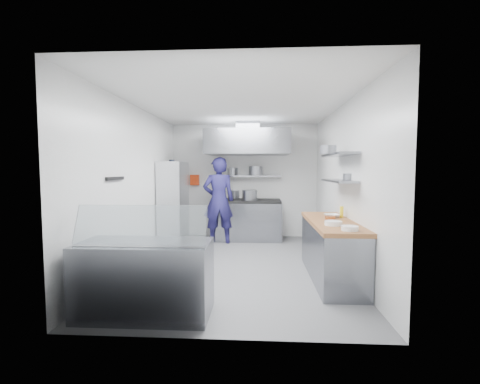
# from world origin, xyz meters

# --- Properties ---
(floor) EXTENTS (5.00, 5.00, 0.00)m
(floor) POSITION_xyz_m (0.00, 0.00, 0.00)
(floor) COLOR #5C5C5E
(floor) RESTS_ON ground
(ceiling) EXTENTS (5.00, 5.00, 0.00)m
(ceiling) POSITION_xyz_m (0.00, 0.00, 2.80)
(ceiling) COLOR silver
(ceiling) RESTS_ON wall_back
(wall_back) EXTENTS (3.60, 2.80, 0.02)m
(wall_back) POSITION_xyz_m (0.00, 2.50, 1.40)
(wall_back) COLOR white
(wall_back) RESTS_ON floor
(wall_front) EXTENTS (3.60, 2.80, 0.02)m
(wall_front) POSITION_xyz_m (0.00, -2.50, 1.40)
(wall_front) COLOR white
(wall_front) RESTS_ON floor
(wall_left) EXTENTS (2.80, 5.00, 0.02)m
(wall_left) POSITION_xyz_m (-1.80, 0.00, 1.40)
(wall_left) COLOR white
(wall_left) RESTS_ON floor
(wall_right) EXTENTS (2.80, 5.00, 0.02)m
(wall_right) POSITION_xyz_m (1.80, 0.00, 1.40)
(wall_right) COLOR white
(wall_right) RESTS_ON floor
(gas_range) EXTENTS (1.60, 0.80, 0.90)m
(gas_range) POSITION_xyz_m (0.10, 2.10, 0.45)
(gas_range) COLOR gray
(gas_range) RESTS_ON floor
(cooktop) EXTENTS (1.57, 0.78, 0.06)m
(cooktop) POSITION_xyz_m (0.10, 2.10, 0.93)
(cooktop) COLOR black
(cooktop) RESTS_ON gas_range
(stock_pot_left) EXTENTS (0.26, 0.26, 0.20)m
(stock_pot_left) POSITION_xyz_m (-0.26, 2.50, 1.06)
(stock_pot_left) COLOR slate
(stock_pot_left) RESTS_ON cooktop
(stock_pot_mid) EXTENTS (0.35, 0.35, 0.24)m
(stock_pot_mid) POSITION_xyz_m (0.15, 1.99, 1.08)
(stock_pot_mid) COLOR slate
(stock_pot_mid) RESTS_ON cooktop
(over_range_shelf) EXTENTS (1.60, 0.30, 0.04)m
(over_range_shelf) POSITION_xyz_m (0.10, 2.34, 1.52)
(over_range_shelf) COLOR gray
(over_range_shelf) RESTS_ON wall_back
(shelf_pot_a) EXTENTS (0.27, 0.27, 0.18)m
(shelf_pot_a) POSITION_xyz_m (-0.30, 2.51, 1.63)
(shelf_pot_a) COLOR slate
(shelf_pot_a) RESTS_ON over_range_shelf
(shelf_pot_b) EXTENTS (0.33, 0.33, 0.22)m
(shelf_pot_b) POSITION_xyz_m (0.28, 2.25, 1.65)
(shelf_pot_b) COLOR slate
(shelf_pot_b) RESTS_ON over_range_shelf
(extractor_hood) EXTENTS (1.90, 1.15, 0.55)m
(extractor_hood) POSITION_xyz_m (0.10, 1.93, 2.30)
(extractor_hood) COLOR gray
(extractor_hood) RESTS_ON wall_back
(hood_duct) EXTENTS (0.55, 0.55, 0.24)m
(hood_duct) POSITION_xyz_m (0.10, 2.15, 2.68)
(hood_duct) COLOR slate
(hood_duct) RESTS_ON extractor_hood
(red_firebox) EXTENTS (0.22, 0.10, 0.26)m
(red_firebox) POSITION_xyz_m (-1.25, 2.44, 1.42)
(red_firebox) COLOR red
(red_firebox) RESTS_ON wall_back
(chef) EXTENTS (0.79, 0.60, 1.96)m
(chef) POSITION_xyz_m (-0.55, 1.67, 0.98)
(chef) COLOR #1E1B51
(chef) RESTS_ON floor
(wire_rack) EXTENTS (0.50, 0.90, 1.85)m
(wire_rack) POSITION_xyz_m (-1.53, 1.44, 0.93)
(wire_rack) COLOR silver
(wire_rack) RESTS_ON floor
(rack_bin_a) EXTENTS (0.15, 0.19, 0.17)m
(rack_bin_a) POSITION_xyz_m (-1.53, 1.10, 0.80)
(rack_bin_a) COLOR white
(rack_bin_a) RESTS_ON wire_rack
(rack_bin_b) EXTENTS (0.15, 0.20, 0.17)m
(rack_bin_b) POSITION_xyz_m (-1.53, 1.34, 1.30)
(rack_bin_b) COLOR yellow
(rack_bin_b) RESTS_ON wire_rack
(rack_jar) EXTENTS (0.12, 0.12, 0.18)m
(rack_jar) POSITION_xyz_m (-1.48, 1.17, 1.80)
(rack_jar) COLOR black
(rack_jar) RESTS_ON wire_rack
(knife_strip) EXTENTS (0.04, 0.55, 0.05)m
(knife_strip) POSITION_xyz_m (-1.78, -0.90, 1.55)
(knife_strip) COLOR black
(knife_strip) RESTS_ON wall_left
(prep_counter_base) EXTENTS (0.62, 2.00, 0.84)m
(prep_counter_base) POSITION_xyz_m (1.48, -0.60, 0.42)
(prep_counter_base) COLOR gray
(prep_counter_base) RESTS_ON floor
(prep_counter_top) EXTENTS (0.65, 2.04, 0.06)m
(prep_counter_top) POSITION_xyz_m (1.48, -0.60, 0.87)
(prep_counter_top) COLOR brown
(prep_counter_top) RESTS_ON prep_counter_base
(plate_stack_a) EXTENTS (0.21, 0.21, 0.06)m
(plate_stack_a) POSITION_xyz_m (1.53, -1.41, 0.93)
(plate_stack_a) COLOR white
(plate_stack_a) RESTS_ON prep_counter_top
(plate_stack_b) EXTENTS (0.24, 0.24, 0.06)m
(plate_stack_b) POSITION_xyz_m (1.41, -1.02, 0.93)
(plate_stack_b) COLOR white
(plate_stack_b) RESTS_ON prep_counter_top
(copper_pan) EXTENTS (0.16, 0.16, 0.06)m
(copper_pan) POSITION_xyz_m (1.48, -0.49, 0.93)
(copper_pan) COLOR #BA6834
(copper_pan) RESTS_ON prep_counter_top
(squeeze_bottle) EXTENTS (0.06, 0.06, 0.18)m
(squeeze_bottle) POSITION_xyz_m (1.72, -0.25, 0.99)
(squeeze_bottle) COLOR yellow
(squeeze_bottle) RESTS_ON prep_counter_top
(mixing_bowl) EXTENTS (0.29, 0.29, 0.06)m
(mixing_bowl) POSITION_xyz_m (1.55, -0.28, 0.93)
(mixing_bowl) COLOR white
(mixing_bowl) RESTS_ON prep_counter_top
(wall_shelf_lower) EXTENTS (0.30, 1.30, 0.04)m
(wall_shelf_lower) POSITION_xyz_m (1.64, -0.30, 1.50)
(wall_shelf_lower) COLOR gray
(wall_shelf_lower) RESTS_ON wall_right
(wall_shelf_upper) EXTENTS (0.30, 1.30, 0.04)m
(wall_shelf_upper) POSITION_xyz_m (1.64, -0.30, 1.92)
(wall_shelf_upper) COLOR gray
(wall_shelf_upper) RESTS_ON wall_right
(shelf_pot_c) EXTENTS (0.20, 0.20, 0.10)m
(shelf_pot_c) POSITION_xyz_m (1.80, -0.37, 1.57)
(shelf_pot_c) COLOR slate
(shelf_pot_c) RESTS_ON wall_shelf_lower
(shelf_pot_d) EXTENTS (0.27, 0.27, 0.14)m
(shelf_pot_d) POSITION_xyz_m (1.51, -0.11, 2.01)
(shelf_pot_d) COLOR slate
(shelf_pot_d) RESTS_ON wall_shelf_upper
(display_case) EXTENTS (1.50, 0.70, 0.85)m
(display_case) POSITION_xyz_m (-0.94, -2.00, 0.42)
(display_case) COLOR gray
(display_case) RESTS_ON floor
(display_glass) EXTENTS (1.47, 0.19, 0.42)m
(display_glass) POSITION_xyz_m (-0.94, -2.12, 1.07)
(display_glass) COLOR silver
(display_glass) RESTS_ON display_case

